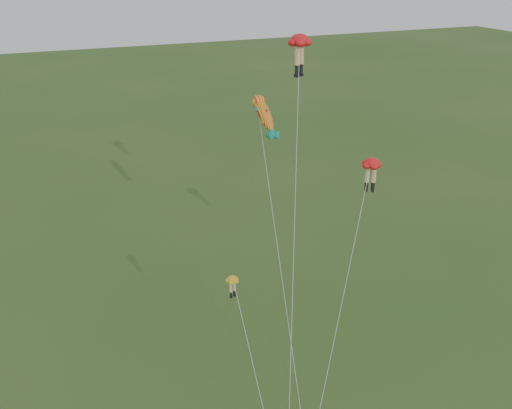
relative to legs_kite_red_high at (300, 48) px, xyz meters
name	(u,v)px	position (x,y,z in m)	size (l,w,h in m)	color
legs_kite_red_high	(300,48)	(0.00, 0.00, 0.00)	(6.82, 12.50, 21.16)	red
legs_kite_red_mid	(370,170)	(3.13, -4.60, -7.30)	(8.17, 8.15, 13.75)	red
legs_kite_yellow	(236,294)	(-7.75, -8.37, -11.95)	(1.06, 6.03, 9.32)	gold
fish_kite	(264,115)	(-2.71, -0.53, -4.06)	(2.68, 12.55, 17.63)	yellow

